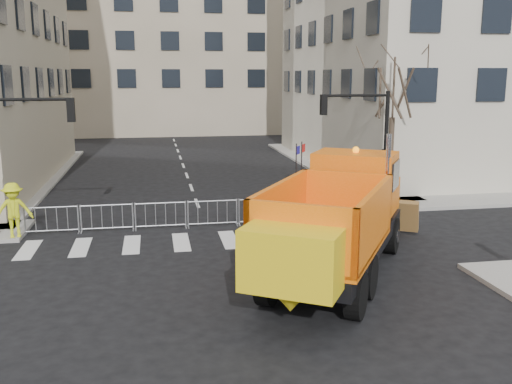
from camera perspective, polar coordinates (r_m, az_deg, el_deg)
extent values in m
plane|color=black|center=(16.32, -2.55, -10.26)|extent=(120.00, 120.00, 0.00)
cube|color=gray|center=(24.35, -5.27, -2.73)|extent=(64.00, 5.00, 0.15)
cube|color=gray|center=(67.31, -8.93, 16.48)|extent=(30.00, 18.00, 24.00)
cylinder|color=black|center=(26.89, 12.81, 4.08)|extent=(0.18, 0.18, 5.40)
cube|color=black|center=(17.65, 8.21, -4.97)|extent=(6.54, 8.31, 0.51)
cylinder|color=black|center=(20.81, 6.90, -3.68)|extent=(1.00, 1.27, 1.25)
cylinder|color=black|center=(20.36, 13.41, -4.26)|extent=(1.00, 1.27, 1.25)
cylinder|color=black|center=(16.75, 2.98, -7.41)|extent=(1.00, 1.27, 1.25)
cylinder|color=black|center=(16.19, 11.07, -8.30)|extent=(1.00, 1.27, 1.25)
cylinder|color=black|center=(15.44, 1.20, -9.07)|extent=(1.00, 1.27, 1.25)
cylinder|color=black|center=(14.84, 9.98, -10.14)|extent=(1.00, 1.27, 1.25)
cube|color=orange|center=(20.91, 10.62, -0.21)|extent=(2.98, 2.80, 1.13)
cube|color=orange|center=(19.36, 9.84, 0.94)|extent=(3.17, 2.92, 2.04)
cylinder|color=silver|center=(18.26, 12.98, 1.44)|extent=(0.16, 0.16, 2.72)
cube|color=orange|center=(15.85, 6.99, -2.38)|extent=(5.05, 5.73, 1.87)
cube|color=yellow|center=(13.12, 3.51, -6.84)|extent=(2.52, 2.16, 1.47)
cube|color=brown|center=(23.01, 11.45, -2.06)|extent=(3.43, 2.48, 1.27)
imported|color=black|center=(21.69, 12.48, -2.59)|extent=(0.69, 0.52, 1.73)
imported|color=black|center=(23.45, 12.55, -1.31)|extent=(0.96, 0.77, 1.91)
imported|color=black|center=(22.56, 10.91, -1.55)|extent=(0.82, 1.30, 2.06)
imported|color=#CCD619|center=(22.95, -23.09, -1.67)|extent=(1.48, 1.08, 2.06)
cube|color=#B20D25|center=(22.82, 3.22, -2.05)|extent=(0.54, 0.51, 1.10)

